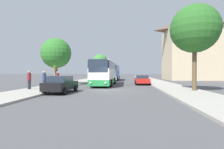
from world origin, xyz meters
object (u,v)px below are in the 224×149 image
object	(u,v)px
parked_car_right_near	(142,80)
tree_right_near	(195,29)
pedestrian_waiting_near	(44,80)
tree_left_near	(56,53)
bus_middle	(112,72)
bus_front	(104,73)
pedestrian_waiting_far	(29,80)
tree_left_far	(100,61)
parked_car_left_curb	(61,84)
pedestrian_walking_back	(58,79)
bus_stop_sign	(55,74)

from	to	relation	value
parked_car_right_near	tree_right_near	size ratio (longest dim) A/B	0.54
pedestrian_waiting_near	tree_left_near	world-z (taller)	tree_left_near
bus_middle	pedestrian_waiting_near	world-z (taller)	bus_middle
bus_front	parked_car_right_near	bearing A→B (deg)	14.56
pedestrian_waiting_near	pedestrian_waiting_far	xyz separation A→B (m)	(-1.73, 0.34, 0.02)
pedestrian_waiting_near	tree_left_far	distance (m)	35.98
bus_front	tree_right_near	world-z (taller)	tree_right_near
parked_car_left_curb	pedestrian_waiting_far	xyz separation A→B (m)	(-3.94, 1.68, 0.31)
pedestrian_walking_back	tree_right_near	bearing A→B (deg)	128.28
parked_car_left_curb	bus_stop_sign	xyz separation A→B (m)	(-2.16, 3.73, 0.90)
bus_stop_sign	pedestrian_waiting_far	size ratio (longest dim) A/B	1.32
bus_stop_sign	bus_front	bearing A→B (deg)	51.29
pedestrian_walking_back	tree_left_near	size ratio (longest dim) A/B	0.28
parked_car_right_near	tree_right_near	world-z (taller)	tree_right_near
bus_stop_sign	pedestrian_walking_back	bearing A→B (deg)	95.28
bus_stop_sign	pedestrian_waiting_near	xyz separation A→B (m)	(-0.05, -2.39, -0.61)
parked_car_left_curb	bus_stop_sign	world-z (taller)	bus_stop_sign
bus_stop_sign	tree_right_near	bearing A→B (deg)	-7.31
parked_car_right_near	tree_left_far	distance (m)	28.25
bus_middle	pedestrian_waiting_far	xyz separation A→B (m)	(-6.55, -22.76, -0.69)
parked_car_right_near	pedestrian_waiting_near	bearing A→B (deg)	44.01
tree_left_near	tree_right_near	xyz separation A→B (m)	(16.18, -6.64, 1.42)
tree_left_near	parked_car_right_near	bearing A→B (deg)	12.22
parked_car_right_near	bus_stop_sign	distance (m)	12.74
bus_front	pedestrian_waiting_near	distance (m)	9.75
parked_car_right_near	bus_middle	bearing A→B (deg)	-66.83
parked_car_left_curb	pedestrian_waiting_far	distance (m)	4.29
pedestrian_waiting_near	tree_right_near	xyz separation A→B (m)	(14.41, 0.55, 4.82)
bus_middle	pedestrian_waiting_far	size ratio (longest dim) A/B	6.37
pedestrian_walking_back	tree_left_near	distance (m)	5.35
parked_car_right_near	pedestrian_waiting_near	xyz separation A→B (m)	(-10.36, -9.82, 0.35)
tree_right_near	tree_left_far	bearing A→B (deg)	112.18
parked_car_left_curb	tree_right_near	distance (m)	13.36
bus_front	parked_car_left_curb	xyz separation A→B (m)	(-2.67, -9.76, -1.00)
bus_front	pedestrian_walking_back	xyz separation A→B (m)	(-4.93, -4.95, -0.74)
bus_stop_sign	pedestrian_waiting_near	bearing A→B (deg)	-91.16
bus_stop_sign	tree_left_far	world-z (taller)	tree_left_far
parked_car_right_near	pedestrian_waiting_far	xyz separation A→B (m)	(-12.09, -9.48, 0.37)
bus_middle	tree_right_near	distance (m)	24.84
bus_middle	parked_car_left_curb	distance (m)	24.60
pedestrian_walking_back	tree_right_near	size ratio (longest dim) A/B	0.22
pedestrian_waiting_far	tree_right_near	world-z (taller)	tree_right_near
pedestrian_walking_back	tree_left_far	xyz separation A→B (m)	(0.10, 32.29, 4.05)
bus_front	pedestrian_walking_back	distance (m)	7.03
bus_stop_sign	tree_right_near	xyz separation A→B (m)	(14.36, -1.84, 4.22)
pedestrian_walking_back	parked_car_right_near	bearing A→B (deg)	171.08
bus_front	tree_left_near	world-z (taller)	tree_left_near
parked_car_right_near	pedestrian_waiting_far	size ratio (longest dim) A/B	2.32
bus_front	bus_stop_sign	size ratio (longest dim) A/B	4.50
bus_front	bus_middle	xyz separation A→B (m)	(-0.05, 14.68, 0.00)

